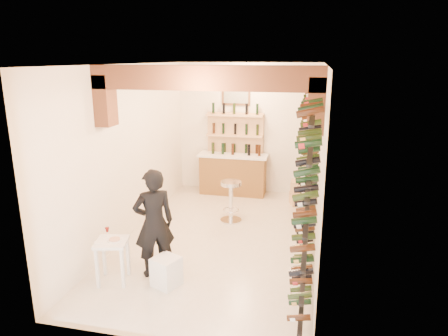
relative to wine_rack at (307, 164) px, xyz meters
name	(u,v)px	position (x,y,z in m)	size (l,w,h in m)	color
ground	(221,238)	(-1.53, 0.00, -1.55)	(6.00, 6.00, 0.00)	beige
room_shell	(217,122)	(-1.53, -0.26, 0.70)	(3.52, 6.02, 3.21)	white
wine_rack	(307,164)	(0.00, 0.00, 0.00)	(0.32, 5.70, 2.56)	black
back_counter	(233,173)	(-1.83, 2.65, -1.02)	(1.70, 0.62, 1.29)	brown
back_shelving	(235,146)	(-1.83, 2.89, -0.38)	(1.40, 0.31, 2.73)	tan
tasting_table	(112,248)	(-2.77, -1.84, -1.00)	(0.55, 0.55, 0.81)	white
white_stool	(166,272)	(-1.95, -1.78, -1.33)	(0.36, 0.36, 0.45)	white
person	(154,223)	(-2.23, -1.49, -0.69)	(0.63, 0.41, 1.72)	black
chrome_barstool	(231,198)	(-1.51, 0.87, -1.05)	(0.45, 0.45, 0.87)	silver
crate_lower	(301,199)	(-0.13, 2.20, -1.41)	(0.48, 0.33, 0.29)	tan
crate_upper	(301,187)	(-0.13, 2.20, -1.12)	(0.48, 0.33, 0.28)	tan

